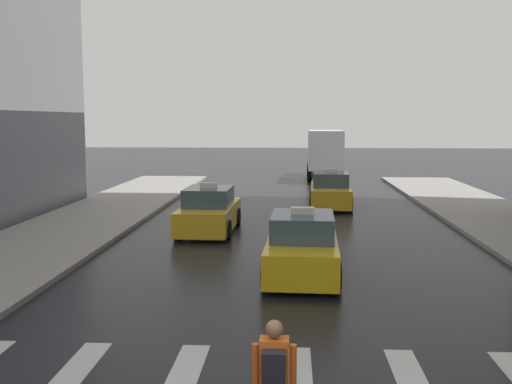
{
  "coord_description": "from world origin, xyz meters",
  "views": [
    {
      "loc": [
        -0.1,
        -5.88,
        4.07
      ],
      "look_at": [
        -0.94,
        8.0,
        2.37
      ],
      "focal_mm": 41.79,
      "sensor_mm": 36.0,
      "label": 1
    }
  ],
  "objects_px": {
    "taxi_second": "(209,212)",
    "pedestrian_with_backpack": "(274,375)",
    "box_truck": "(324,152)",
    "taxi_lead": "(302,247)",
    "taxi_third": "(330,191)"
  },
  "relations": [
    {
      "from": "taxi_second",
      "to": "taxi_third",
      "type": "distance_m",
      "value": 8.09
    },
    {
      "from": "taxi_second",
      "to": "pedestrian_with_backpack",
      "type": "xyz_separation_m",
      "value": [
        2.79,
        -14.32,
        0.25
      ]
    },
    {
      "from": "taxi_second",
      "to": "box_truck",
      "type": "relative_size",
      "value": 0.61
    },
    {
      "from": "box_truck",
      "to": "pedestrian_with_backpack",
      "type": "bearing_deg",
      "value": -94.1
    },
    {
      "from": "taxi_lead",
      "to": "taxi_second",
      "type": "relative_size",
      "value": 1.0
    },
    {
      "from": "taxi_third",
      "to": "box_truck",
      "type": "relative_size",
      "value": 0.61
    },
    {
      "from": "taxi_second",
      "to": "box_truck",
      "type": "distance_m",
      "value": 19.9
    },
    {
      "from": "taxi_lead",
      "to": "taxi_third",
      "type": "xyz_separation_m",
      "value": [
        1.52,
        12.35,
        0.0
      ]
    },
    {
      "from": "taxi_second",
      "to": "pedestrian_with_backpack",
      "type": "distance_m",
      "value": 14.59
    },
    {
      "from": "taxi_lead",
      "to": "taxi_second",
      "type": "distance_m",
      "value": 6.7
    },
    {
      "from": "taxi_lead",
      "to": "box_truck",
      "type": "bearing_deg",
      "value": 85.64
    },
    {
      "from": "taxi_lead",
      "to": "box_truck",
      "type": "relative_size",
      "value": 0.61
    },
    {
      "from": "box_truck",
      "to": "pedestrian_with_backpack",
      "type": "distance_m",
      "value": 33.59
    },
    {
      "from": "taxi_lead",
      "to": "taxi_second",
      "type": "bearing_deg",
      "value": 119.37
    },
    {
      "from": "taxi_third",
      "to": "pedestrian_with_backpack",
      "type": "height_order",
      "value": "taxi_third"
    }
  ]
}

